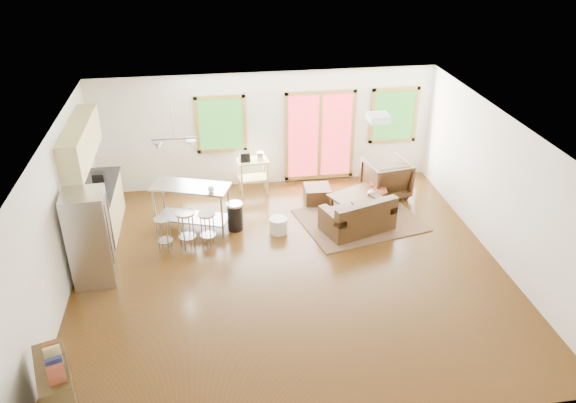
{
  "coord_description": "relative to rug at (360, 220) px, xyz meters",
  "views": [
    {
      "loc": [
        -1.26,
        -8.13,
        5.8
      ],
      "look_at": [
        0.0,
        0.3,
        1.2
      ],
      "focal_mm": 35.0,
      "sensor_mm": 36.0,
      "label": 1
    }
  ],
  "objects": [
    {
      "name": "front_wall",
      "position": [
        -1.66,
        -4.97,
        1.29
      ],
      "size": [
        7.5,
        0.02,
        2.6
      ],
      "primitive_type": "cube",
      "color": "silver",
      "rests_on": "ground"
    },
    {
      "name": "armchair",
      "position": [
        0.85,
        1.04,
        0.44
      ],
      "size": [
        1.01,
        0.96,
        0.91
      ],
      "primitive_type": "imported",
      "rotation": [
        0.0,
        0.0,
        3.31
      ],
      "color": "#301E0E",
      "rests_on": "floor"
    },
    {
      "name": "french_doors",
      "position": [
        -0.46,
        2.0,
        1.09
      ],
      "size": [
        1.6,
        0.05,
        2.1
      ],
      "color": "#B0242C",
      "rests_on": "back_wall"
    },
    {
      "name": "refrigerator",
      "position": [
        -5.0,
        -1.28,
        0.83
      ],
      "size": [
        0.73,
        0.7,
        1.67
      ],
      "rotation": [
        0.0,
        0.0,
        0.07
      ],
      "color": "#B7BABC",
      "rests_on": "floor"
    },
    {
      "name": "kitchen_cart",
      "position": [
        -2.05,
        1.55,
        0.68
      ],
      "size": [
        0.7,
        0.48,
        1.01
      ],
      "rotation": [
        0.0,
        0.0,
        0.09
      ],
      "color": "tan",
      "rests_on": "floor"
    },
    {
      "name": "coffee_table",
      "position": [
        -0.01,
        0.38,
        0.35
      ],
      "size": [
        1.23,
        1.02,
        0.42
      ],
      "rotation": [
        0.0,
        0.0,
        0.42
      ],
      "color": "#342510",
      "rests_on": "floor"
    },
    {
      "name": "floor",
      "position": [
        -1.66,
        -1.46,
        -0.02
      ],
      "size": [
        7.5,
        7.0,
        0.02
      ],
      "primitive_type": "cube",
      "color": "#341E09",
      "rests_on": "ground"
    },
    {
      "name": "left_wall",
      "position": [
        -5.42,
        -1.46,
        1.29
      ],
      "size": [
        0.02,
        7.0,
        2.6
      ],
      "primitive_type": "cube",
      "color": "silver",
      "rests_on": "ground"
    },
    {
      "name": "back_wall",
      "position": [
        -1.66,
        2.05,
        1.29
      ],
      "size": [
        7.5,
        0.02,
        2.6
      ],
      "primitive_type": "cube",
      "color": "silver",
      "rests_on": "ground"
    },
    {
      "name": "ceiling",
      "position": [
        -1.66,
        -1.46,
        2.6
      ],
      "size": [
        7.5,
        7.0,
        0.02
      ],
      "primitive_type": "cube",
      "color": "white",
      "rests_on": "ground"
    },
    {
      "name": "right_wall",
      "position": [
        2.1,
        -1.46,
        1.29
      ],
      "size": [
        0.02,
        7.0,
        2.6
      ],
      "primitive_type": "cube",
      "color": "silver",
      "rests_on": "ground"
    },
    {
      "name": "cup",
      "position": [
        -2.97,
        -0.11,
        1.0
      ],
      "size": [
        0.15,
        0.13,
        0.12
      ],
      "primitive_type": "imported",
      "rotation": [
        0.0,
        0.0,
        -0.4
      ],
      "color": "white",
      "rests_on": "island"
    },
    {
      "name": "vase",
      "position": [
        0.29,
        0.26,
        0.51
      ],
      "size": [
        0.24,
        0.25,
        0.32
      ],
      "rotation": [
        0.0,
        0.0,
        0.34
      ],
      "color": "silver",
      "rests_on": "coffee_table"
    },
    {
      "name": "cabinets",
      "position": [
        -5.15,
        0.24,
        0.92
      ],
      "size": [
        0.64,
        2.24,
        2.3
      ],
      "color": "tan",
      "rests_on": "floor"
    },
    {
      "name": "loveseat",
      "position": [
        -0.14,
        -0.35,
        0.27
      ],
      "size": [
        1.53,
        1.17,
        0.72
      ],
      "rotation": [
        0.0,
        0.0,
        0.33
      ],
      "color": "#301E0E",
      "rests_on": "floor"
    },
    {
      "name": "bookshelf",
      "position": [
        -5.01,
        -4.22,
        0.43
      ],
      "size": [
        0.65,
        1.02,
        1.12
      ],
      "rotation": [
        0.0,
        0.0,
        0.31
      ],
      "color": "#342510",
      "rests_on": "floor"
    },
    {
      "name": "trash_can",
      "position": [
        -2.53,
        0.06,
        0.28
      ],
      "size": [
        0.39,
        0.39,
        0.58
      ],
      "rotation": [
        0.0,
        0.0,
        0.3
      ],
      "color": "black",
      "rests_on": "floor"
    },
    {
      "name": "rug",
      "position": [
        0.0,
        0.0,
        0.0
      ],
      "size": [
        2.67,
        2.26,
        0.02
      ],
      "primitive_type": "cube",
      "rotation": [
        0.0,
        0.0,
        0.22
      ],
      "color": "#435533",
      "rests_on": "floor"
    },
    {
      "name": "ceiling_flush",
      "position": [
        -0.06,
        -0.86,
        2.52
      ],
      "size": [
        0.35,
        0.35,
        0.12
      ],
      "primitive_type": "cube",
      "color": "white",
      "rests_on": "ceiling"
    },
    {
      "name": "bar_stool_b",
      "position": [
        -3.47,
        -0.47,
        0.55
      ],
      "size": [
        0.47,
        0.47,
        0.75
      ],
      "rotation": [
        0.0,
        0.0,
        0.42
      ],
      "color": "#B7BABC",
      "rests_on": "floor"
    },
    {
      "name": "ottoman",
      "position": [
        -0.71,
        0.93,
        0.17
      ],
      "size": [
        0.57,
        0.57,
        0.36
      ],
      "primitive_type": "cube",
      "rotation": [
        0.0,
        0.0,
        -0.05
      ],
      "color": "#301E0E",
      "rests_on": "floor"
    },
    {
      "name": "book",
      "position": [
        0.45,
        0.5,
        0.54
      ],
      "size": [
        0.23,
        0.06,
        0.31
      ],
      "primitive_type": "imported",
      "rotation": [
        0.0,
        0.0,
        -0.13
      ],
      "color": "brown",
      "rests_on": "coffee_table"
    },
    {
      "name": "window_left",
      "position": [
        -2.66,
        2.0,
        1.49
      ],
      "size": [
        1.1,
        0.05,
        1.3
      ],
      "color": "#24551C",
      "rests_on": "back_wall"
    },
    {
      "name": "island",
      "position": [
        -3.36,
        0.21,
        0.64
      ],
      "size": [
        1.62,
        1.06,
        0.95
      ],
      "rotation": [
        0.0,
        0.0,
        -0.34
      ],
      "color": "#B7BABC",
      "rests_on": "floor"
    },
    {
      "name": "bar_stool_c",
      "position": [
        -3.08,
        -0.43,
        0.49
      ],
      "size": [
        0.42,
        0.42,
        0.67
      ],
      "rotation": [
        0.0,
        0.0,
        -0.42
      ],
      "color": "#B7BABC",
      "rests_on": "floor"
    },
    {
      "name": "window_right",
      "position": [
        1.24,
        2.0,
        1.49
      ],
      "size": [
        1.1,
        0.05,
        1.3
      ],
      "color": "#24551C",
      "rests_on": "back_wall"
    },
    {
      "name": "bar_stool_a",
      "position": [
        -3.88,
        -0.5,
        0.49
      ],
      "size": [
        0.39,
        0.39,
        0.68
      ],
      "rotation": [
        0.0,
        0.0,
        -0.26
      ],
      "color": "#B7BABC",
      "rests_on": "floor"
    },
    {
      "name": "pouf",
      "position": [
        -1.71,
        -0.2,
        0.14
      ],
      "size": [
        0.45,
        0.45,
        0.31
      ],
      "primitive_type": "cylinder",
      "rotation": [
        0.0,
        0.0,
        -0.33
      ],
      "color": "beige",
      "rests_on": "floor"
    },
    {
      "name": "pendant_light",
      "position": [
        -3.56,
        0.04,
        1.89
      ],
      "size": [
        0.8,
        0.18,
        0.79
      ],
      "color": "gray",
      "rests_on": "ceiling"
    }
  ]
}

